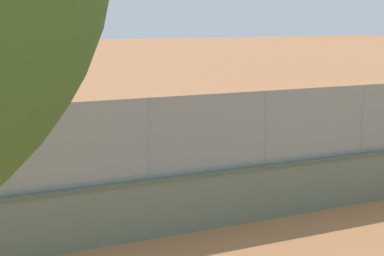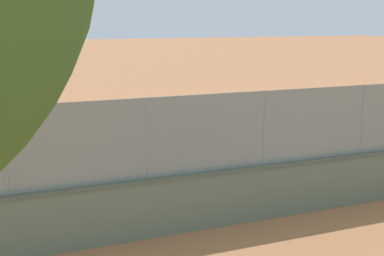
{
  "view_description": "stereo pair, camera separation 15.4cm",
  "coord_description": "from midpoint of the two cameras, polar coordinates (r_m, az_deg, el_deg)",
  "views": [
    {
      "loc": [
        8.95,
        21.25,
        4.93
      ],
      "look_at": [
        0.51,
        4.53,
        1.48
      ],
      "focal_mm": 54.67,
      "sensor_mm": 36.0,
      "label": 1
    },
    {
      "loc": [
        8.81,
        21.32,
        4.93
      ],
      "look_at": [
        0.51,
        4.53,
        1.48
      ],
      "focal_mm": 54.67,
      "sensor_mm": 36.0,
      "label": 2
    }
  ],
  "objects": [
    {
      "name": "ground_plane",
      "position": [
        23.59,
        -4.04,
        -1.64
      ],
      "size": [
        260.0,
        260.0,
        0.0
      ],
      "primitive_type": "plane",
      "color": "#B27247"
    },
    {
      "name": "perimeter_wall",
      "position": [
        14.92,
        6.75,
        -6.08
      ],
      "size": [
        25.16,
        1.03,
        1.39
      ],
      "color": "slate",
      "rests_on": "ground_plane"
    },
    {
      "name": "fence_panel_on_wall",
      "position": [
        14.55,
        6.89,
        0.03
      ],
      "size": [
        24.71,
        0.66,
        1.85
      ],
      "color": "gray",
      "rests_on": "perimeter_wall"
    },
    {
      "name": "player_crossing_court",
      "position": [
        19.95,
        -14.21,
        -1.59
      ],
      "size": [
        1.21,
        0.69,
        1.5
      ],
      "color": "#591919",
      "rests_on": "ground_plane"
    },
    {
      "name": "player_foreground_swinging",
      "position": [
        25.93,
        3.57,
        1.6
      ],
      "size": [
        0.76,
        1.04,
        1.61
      ],
      "color": "#B2B2B2",
      "rests_on": "ground_plane"
    },
    {
      "name": "sports_ball",
      "position": [
        19.63,
        -11.98,
        -4.11
      ],
      "size": [
        0.14,
        0.14,
        0.14
      ],
      "primitive_type": "sphere",
      "color": "white",
      "rests_on": "ground_plane"
    },
    {
      "name": "spare_ball_by_wall",
      "position": [
        16.15,
        -0.72,
        -7.11
      ],
      "size": [
        0.11,
        0.11,
        0.11
      ],
      "primitive_type": "sphere",
      "color": "white",
      "rests_on": "ground_plane"
    }
  ]
}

